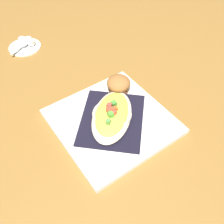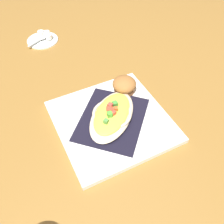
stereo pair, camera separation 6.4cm
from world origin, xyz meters
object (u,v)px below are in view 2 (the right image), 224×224
(creamer_saucer, at_px, (43,40))
(creamer_cup_1, at_px, (47,34))
(square_plate, at_px, (112,121))
(gratin_dish, at_px, (112,115))
(muffin, at_px, (124,86))
(spoon, at_px, (41,38))
(creamer_cup_2, at_px, (41,33))
(creamer_cup_0, at_px, (49,36))

(creamer_saucer, xyz_separation_m, creamer_cup_1, (-0.02, -0.01, 0.01))
(square_plate, xyz_separation_m, gratin_dish, (0.00, 0.00, 0.03))
(muffin, height_order, spoon, muffin)
(gratin_dish, bearing_deg, muffin, -127.85)
(creamer_cup_1, xyz_separation_m, creamer_cup_2, (0.02, -0.01, 0.00))
(creamer_cup_0, bearing_deg, creamer_saucer, -15.12)
(square_plate, bearing_deg, gratin_dish, 45.10)
(spoon, height_order, creamer_cup_2, creamer_cup_2)
(muffin, distance_m, creamer_cup_1, 0.41)
(creamer_saucer, relative_size, creamer_cup_0, 4.63)
(muffin, height_order, creamer_cup_0, muffin)
(gratin_dish, xyz_separation_m, creamer_cup_0, (0.09, -0.44, -0.02))
(square_plate, relative_size, gratin_dish, 1.38)
(muffin, bearing_deg, square_plate, 52.15)
(creamer_cup_0, bearing_deg, creamer_cup_2, -53.55)
(creamer_cup_2, bearing_deg, square_plate, 102.88)
(muffin, distance_m, creamer_cup_0, 0.39)
(square_plate, bearing_deg, muffin, -127.85)
(spoon, height_order, creamer_cup_0, creamer_cup_0)
(square_plate, xyz_separation_m, creamer_cup_0, (0.09, -0.44, 0.01))
(square_plate, distance_m, creamer_cup_1, 0.47)
(muffin, bearing_deg, gratin_dish, 52.15)
(square_plate, bearing_deg, creamer_saucer, -76.32)
(spoon, xyz_separation_m, creamer_cup_2, (-0.01, -0.03, 0.00))
(square_plate, height_order, creamer_cup_2, creamer_cup_2)
(spoon, bearing_deg, gratin_dish, 104.34)
(creamer_saucer, bearing_deg, spoon, 36.45)
(creamer_saucer, xyz_separation_m, creamer_cup_2, (-0.00, -0.03, 0.01))
(creamer_cup_0, height_order, creamer_cup_2, same)
(gratin_dish, xyz_separation_m, creamer_saucer, (0.11, -0.45, -0.03))
(square_plate, distance_m, muffin, 0.11)
(spoon, bearing_deg, creamer_cup_2, -101.11)
(gratin_dish, distance_m, spoon, 0.46)
(square_plate, height_order, muffin, muffin)
(creamer_saucer, xyz_separation_m, spoon, (0.00, 0.00, 0.01))
(creamer_cup_1, bearing_deg, gratin_dish, 100.87)
(muffin, xyz_separation_m, creamer_cup_2, (0.18, -0.39, -0.02))
(creamer_cup_0, xyz_separation_m, creamer_cup_1, (0.00, -0.02, 0.00))
(square_plate, relative_size, creamer_cup_1, 11.71)
(square_plate, xyz_separation_m, creamer_cup_2, (0.11, -0.47, 0.01))
(creamer_cup_2, bearing_deg, gratin_dish, 102.87)
(spoon, relative_size, creamer_cup_2, 3.16)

